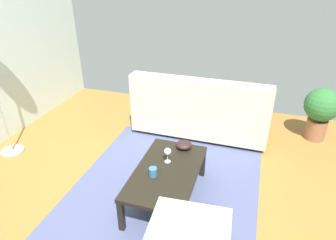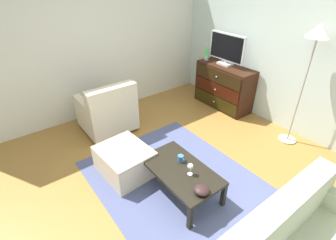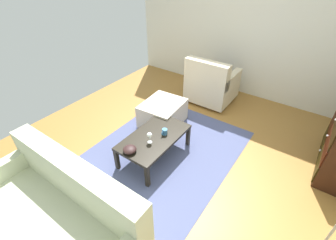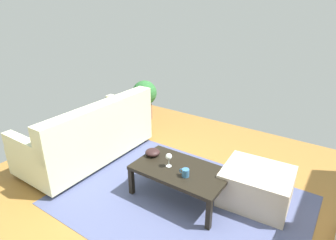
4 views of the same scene
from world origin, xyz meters
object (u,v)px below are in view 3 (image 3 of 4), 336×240
at_px(armchair, 211,84).
at_px(ottoman, 163,113).
at_px(coffee_table, 154,138).
at_px(mug, 165,132).
at_px(couch_large, 60,216).
at_px(wine_glass, 149,135).
at_px(bowl_decorative, 130,149).

bearing_deg(armchair, ottoman, -15.57).
bearing_deg(coffee_table, mug, 140.28).
distance_m(couch_large, ottoman, 2.21).
relative_size(wine_glass, bowl_decorative, 0.92).
bearing_deg(coffee_table, wine_glass, 13.89).
xyz_separation_m(mug, couch_large, (1.57, -0.12, -0.08)).
bearing_deg(couch_large, ottoman, -170.76).
relative_size(coffee_table, bowl_decorative, 5.97).
xyz_separation_m(coffee_table, bowl_decorative, (0.42, -0.06, 0.08)).
height_order(mug, bowl_decorative, mug).
relative_size(coffee_table, wine_glass, 6.52).
xyz_separation_m(mug, bowl_decorative, (0.54, -0.15, -0.00)).
bearing_deg(mug, ottoman, -141.60).
bearing_deg(armchair, couch_large, 0.66).
bearing_deg(bowl_decorative, armchair, -179.72).
bearing_deg(ottoman, bowl_decorative, 16.01).
xyz_separation_m(wine_glass, couch_large, (1.33, -0.06, -0.15)).
height_order(mug, ottoman, mug).
bearing_deg(ottoman, mug, 38.40).
distance_m(wine_glass, armchair, 1.99).
xyz_separation_m(wine_glass, armchair, (-1.98, -0.10, -0.12)).
distance_m(wine_glass, ottoman, 0.99).
height_order(coffee_table, wine_glass, wine_glass).
xyz_separation_m(wine_glass, mug, (-0.25, 0.06, -0.07)).
bearing_deg(coffee_table, armchair, -177.89).
bearing_deg(coffee_table, ottoman, -151.88).
bearing_deg(ottoman, coffee_table, 28.12).
distance_m(coffee_table, wine_glass, 0.21).
bearing_deg(ottoman, wine_glass, 26.09).
relative_size(mug, armchair, 0.13).
height_order(mug, armchair, armchair).
bearing_deg(wine_glass, couch_large, -2.70).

